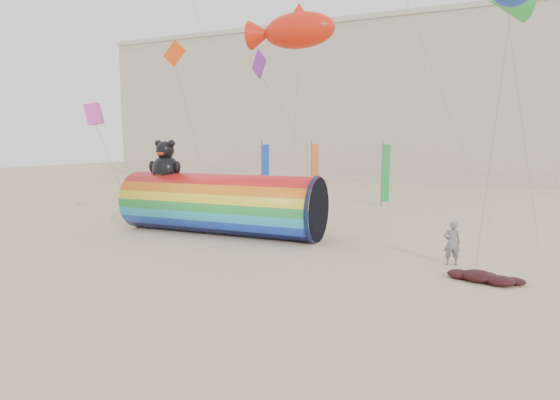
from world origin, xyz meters
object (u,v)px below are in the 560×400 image
at_px(hotel_building, 317,107).
at_px(windsock_assembly, 220,202).
at_px(fabric_bundle, 484,277).
at_px(kite_handler, 452,243).

xyz_separation_m(hotel_building, windsock_assembly, (7.90, -41.97, -8.57)).
xyz_separation_m(windsock_assembly, fabric_bundle, (13.14, -3.82, -1.57)).
distance_m(hotel_building, kite_handler, 49.09).
bearing_deg(windsock_assembly, kite_handler, -9.08).
xyz_separation_m(windsock_assembly, kite_handler, (11.99, -1.92, -0.82)).
bearing_deg(windsock_assembly, fabric_bundle, -16.21).
relative_size(hotel_building, kite_handler, 32.75).
distance_m(hotel_building, fabric_bundle, 51.40).
bearing_deg(hotel_building, kite_handler, -65.62).
relative_size(kite_handler, fabric_bundle, 0.70).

